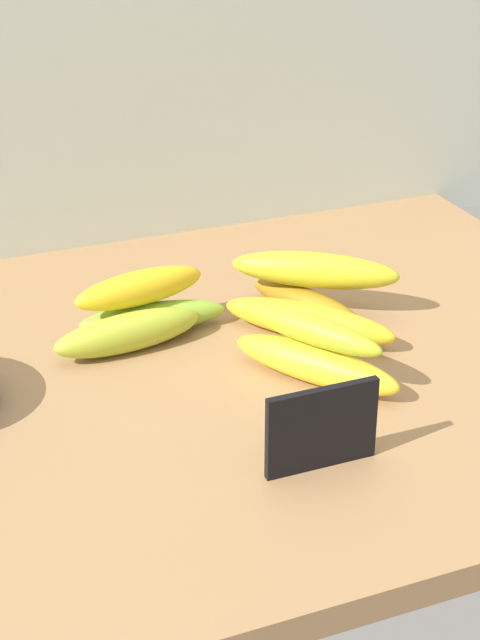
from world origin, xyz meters
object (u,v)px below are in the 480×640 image
banana_0 (309,321)px  banana_2 (128,332)px  banana_1 (305,302)px  banana_3 (154,317)px  banana_4 (315,364)px  chalkboard_sign (321,431)px  banana_5 (311,329)px  banana_6 (140,288)px  banana_7 (315,270)px

banana_0 → banana_2: (-19.97, 4.82, 0.11)cm
banana_1 → banana_3: banana_3 is taller
banana_4 → chalkboard_sign: bearing=-113.8°
chalkboard_sign → banana_5: chalkboard_sign is taller
banana_1 → banana_3: size_ratio=0.93×
banana_3 → banana_2: bearing=-141.4°
banana_1 → banana_5: (-5.80, -13.50, 4.06)cm
banana_4 → banana_0: bearing=69.0°
banana_0 → banana_1: bearing=68.5°
banana_4 → banana_2: bearing=139.5°
chalkboard_sign → banana_3: bearing=101.1°
banana_5 → banana_2: bearing=141.5°
banana_4 → banana_5: banana_5 is taller
chalkboard_sign → banana_1: bearing=67.5°
banana_3 → banana_5: bearing=-53.0°
banana_0 → banana_6: 19.65cm
banana_3 → banana_5: 20.67cm
banana_3 → banana_6: bearing=164.2°
banana_4 → banana_7: banana_7 is taller
banana_1 → banana_4: (-5.65, -14.59, 0.39)cm
banana_3 → banana_0: bearing=-26.9°
banana_1 → banana_5: 15.24cm
banana_4 → banana_6: (-13.84, 17.70, 3.55)cm
chalkboard_sign → banana_7: (13.15, 29.01, 1.66)cm
banana_5 → banana_4: bearing=-82.2°
banana_2 → chalkboard_sign: bearing=-70.1°
banana_1 → banana_0: bearing=-111.5°
chalkboard_sign → banana_4: chalkboard_sign is taller
chalkboard_sign → banana_7: chalkboard_sign is taller
banana_5 → banana_7: size_ratio=0.86×
chalkboard_sign → banana_5: 16.48cm
banana_3 → banana_7: size_ratio=0.86×
chalkboard_sign → banana_3: size_ratio=0.64×
banana_0 → banana_3: (-15.90, 8.06, -0.28)cm
banana_5 → banana_7: (7.08, 13.81, -0.23)cm
banana_0 → banana_7: size_ratio=1.03×
banana_4 → banana_5: bearing=97.8°
chalkboard_sign → banana_6: bearing=103.5°
banana_1 → banana_6: 20.13cm
banana_0 → banana_3: size_ratio=1.21×
banana_2 → banana_6: banana_6 is taller
banana_2 → banana_6: 5.64cm
chalkboard_sign → banana_4: size_ratio=0.57×
banana_4 → banana_5: size_ratio=1.13×
banana_2 → banana_7: (23.36, 0.85, 3.32)cm
banana_2 → banana_5: (16.28, -12.96, 3.56)cm
banana_6 → banana_5: bearing=-50.5°
banana_0 → banana_6: banana_6 is taller
banana_2 → banana_7: bearing=2.1°
banana_2 → banana_3: bearing=38.6°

